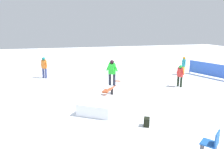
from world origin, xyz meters
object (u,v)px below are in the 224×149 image
object	(u,v)px
bystander_orange	(44,66)
bystander_teal	(184,65)
rail_feature	(112,88)
bystander_red	(180,75)
folding_chair	(211,145)
backpack_on_snow	(147,122)
main_rider_on_rail	(112,73)

from	to	relation	value
bystander_orange	bystander_teal	xyz separation A→B (m)	(-1.83, -10.71, -0.07)
rail_feature	bystander_red	xyz separation A→B (m)	(1.15, -4.85, 0.17)
bystander_orange	bystander_red	xyz separation A→B (m)	(-4.88, -8.44, -0.10)
bystander_orange	folding_chair	distance (m)	13.01
bystander_teal	folding_chair	world-z (taller)	bystander_teal
bystander_orange	backpack_on_snow	xyz separation A→B (m)	(-9.58, -4.00, -0.72)
rail_feature	backpack_on_snow	size ratio (longest dim) A/B	6.24
main_rider_on_rail	bystander_teal	size ratio (longest dim) A/B	0.94
bystander_teal	folding_chair	xyz separation A→B (m)	(-10.21, 5.80, -0.40)
main_rider_on_rail	bystander_orange	bearing A→B (deg)	75.41
bystander_teal	bystander_red	xyz separation A→B (m)	(-3.05, 2.27, -0.03)
rail_feature	bystander_teal	bearing A→B (deg)	-25.62
folding_chair	backpack_on_snow	size ratio (longest dim) A/B	2.59
main_rider_on_rail	backpack_on_snow	world-z (taller)	main_rider_on_rail
bystander_red	backpack_on_snow	world-z (taller)	bystander_red
bystander_teal	rail_feature	bearing A→B (deg)	168.57
bystander_red	backpack_on_snow	size ratio (longest dim) A/B	4.15
bystander_red	folding_chair	xyz separation A→B (m)	(-7.16, 3.53, -0.38)
main_rider_on_rail	bystander_teal	distance (m)	8.29
main_rider_on_rail	bystander_orange	distance (m)	7.03
bystander_red	bystander_orange	bearing A→B (deg)	47.13
rail_feature	bystander_red	bearing A→B (deg)	-42.80
folding_chair	bystander_teal	bearing A→B (deg)	-156.10
rail_feature	bystander_teal	distance (m)	8.27
rail_feature	backpack_on_snow	bearing A→B (deg)	-139.55
rail_feature	folding_chair	bearing A→B (deg)	-133.73
rail_feature	backpack_on_snow	distance (m)	3.60
bystander_orange	folding_chair	world-z (taller)	bystander_orange
backpack_on_snow	rail_feature	bearing A→B (deg)	34.82
rail_feature	main_rider_on_rail	size ratio (longest dim) A/B	1.54
bystander_orange	bystander_teal	world-z (taller)	bystander_orange
bystander_orange	folding_chair	size ratio (longest dim) A/B	1.80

